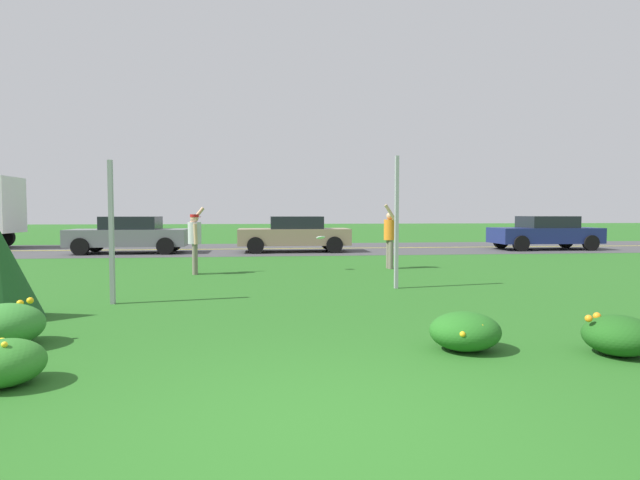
% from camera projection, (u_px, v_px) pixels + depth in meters
% --- Properties ---
extents(ground_plane, '(120.00, 120.00, 0.00)m').
position_uv_depth(ground_plane, '(278.00, 275.00, 13.08)').
color(ground_plane, '#26601E').
extents(highway_strip, '(120.00, 7.79, 0.01)m').
position_uv_depth(highway_strip, '(271.00, 249.00, 22.48)').
color(highway_strip, '#424244').
rests_on(highway_strip, ground).
extents(highway_center_stripe, '(120.00, 0.16, 0.00)m').
position_uv_depth(highway_center_stripe, '(271.00, 249.00, 22.48)').
color(highway_center_stripe, yellow).
rests_on(highway_center_stripe, ground).
extents(daylily_clump_front_left, '(0.89, 0.88, 0.55)m').
position_uv_depth(daylily_clump_front_left, '(4.00, 325.00, 6.07)').
color(daylily_clump_front_left, '#337F2D').
rests_on(daylily_clump_front_left, ground).
extents(daylily_clump_front_right, '(0.79, 0.77, 0.46)m').
position_uv_depth(daylily_clump_front_right, '(619.00, 335.00, 5.71)').
color(daylily_clump_front_right, '#1E5619').
rests_on(daylily_clump_front_right, ground).
extents(daylily_clump_mid_right, '(0.72, 0.70, 0.45)m').
position_uv_depth(daylily_clump_mid_right, '(4.00, 363.00, 4.70)').
color(daylily_clump_mid_right, '#2D7526').
rests_on(daylily_clump_mid_right, ground).
extents(daylily_clump_mid_left, '(0.83, 0.75, 0.45)m').
position_uv_depth(daylily_clump_mid_left, '(465.00, 331.00, 5.91)').
color(daylily_clump_mid_left, '#23661E').
rests_on(daylily_clump_mid_left, ground).
extents(sign_post_near_path, '(0.07, 0.10, 2.51)m').
position_uv_depth(sign_post_near_path, '(111.00, 232.00, 8.87)').
color(sign_post_near_path, '#93969B').
rests_on(sign_post_near_path, ground).
extents(sign_post_by_roadside, '(0.07, 0.10, 2.79)m').
position_uv_depth(sign_post_by_roadside, '(397.00, 222.00, 10.70)').
color(sign_post_by_roadside, '#93969B').
rests_on(sign_post_by_roadside, ground).
extents(person_thrower_red_cap_gray_shirt, '(0.41, 0.52, 1.76)m').
position_uv_depth(person_thrower_red_cap_gray_shirt, '(195.00, 238.00, 13.18)').
color(person_thrower_red_cap_gray_shirt, '#B2B2B7').
rests_on(person_thrower_red_cap_gray_shirt, ground).
extents(person_catcher_orange_shirt, '(0.40, 0.52, 1.85)m').
position_uv_depth(person_catcher_orange_shirt, '(390.00, 235.00, 14.52)').
color(person_catcher_orange_shirt, orange).
rests_on(person_catcher_orange_shirt, ground).
extents(frisbee_white, '(0.25, 0.24, 0.12)m').
position_uv_depth(frisbee_white, '(321.00, 238.00, 14.10)').
color(frisbee_white, white).
extents(car_navy_leftmost, '(4.50, 2.00, 1.45)m').
position_uv_depth(car_navy_leftmost, '(545.00, 233.00, 22.07)').
color(car_navy_leftmost, navy).
rests_on(car_navy_leftmost, ground).
extents(car_tan_center_left, '(4.50, 2.00, 1.45)m').
position_uv_depth(car_tan_center_left, '(294.00, 234.00, 20.81)').
color(car_tan_center_left, '#937F60').
rests_on(car_tan_center_left, ground).
extents(car_gray_center_right, '(4.50, 2.00, 1.45)m').
position_uv_depth(car_gray_center_right, '(130.00, 235.00, 20.06)').
color(car_gray_center_right, slate).
rests_on(car_gray_center_right, ground).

